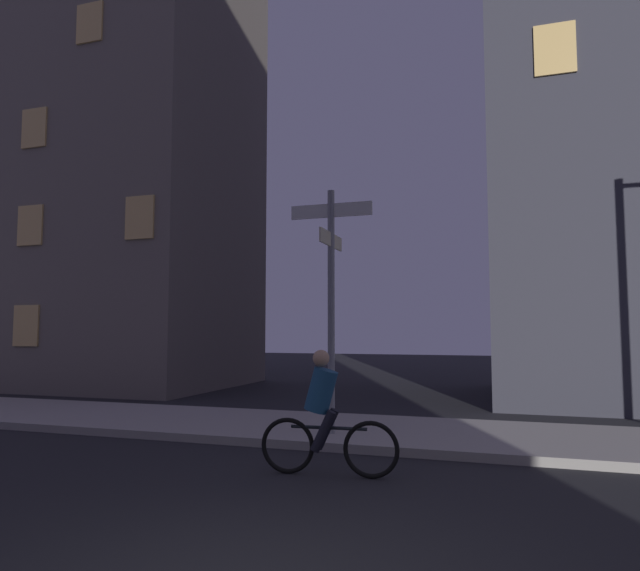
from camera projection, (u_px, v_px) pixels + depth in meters
name	position (u px, v px, depth m)	size (l,w,h in m)	color
sidewalk_kerb	(406.00, 434.00, 9.81)	(40.00, 3.09, 0.14)	#9E9991
signpost	(331.00, 289.00, 9.66)	(1.46, 1.24, 4.14)	gray
cyclist	(325.00, 417.00, 7.30)	(1.82, 0.35, 1.61)	black
building_left_block	(107.00, 173.00, 20.00)	(9.51, 6.55, 14.85)	slate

